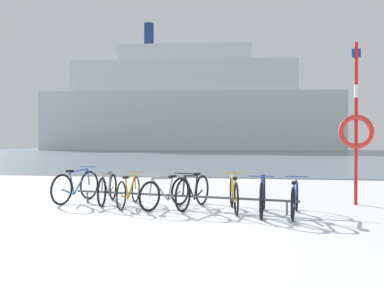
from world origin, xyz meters
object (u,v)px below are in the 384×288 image
(bicycle_1, at_px, (108,188))
(bicycle_6, at_px, (263,196))
(bicycle_0, at_px, (76,186))
(ferry_ship, at_px, (189,107))
(bicycle_2, at_px, (129,191))
(bicycle_4, at_px, (193,192))
(bicycle_3, at_px, (166,193))
(bicycle_7, at_px, (295,199))
(bicycle_5, at_px, (234,194))
(rescue_post, at_px, (356,128))

(bicycle_1, distance_m, bicycle_6, 3.73)
(bicycle_0, xyz_separation_m, ferry_ship, (-5.58, 54.57, 6.70))
(bicycle_2, distance_m, ferry_ship, 55.79)
(bicycle_4, bearing_deg, bicycle_1, 169.48)
(bicycle_2, distance_m, bicycle_4, 1.49)
(bicycle_1, height_order, bicycle_4, bicycle_4)
(bicycle_1, bearing_deg, bicycle_3, -17.67)
(bicycle_2, bearing_deg, bicycle_7, -10.10)
(bicycle_5, bearing_deg, bicycle_2, 172.15)
(bicycle_3, xyz_separation_m, bicycle_5, (1.50, -0.15, 0.02))
(bicycle_4, bearing_deg, rescue_post, 15.30)
(bicycle_0, relative_size, bicycle_3, 1.14)
(bicycle_7, bearing_deg, rescue_post, 44.97)
(bicycle_2, xyz_separation_m, bicycle_6, (2.98, -0.62, 0.03))
(bicycle_7, bearing_deg, bicycle_1, 167.43)
(bicycle_6, relative_size, ferry_ship, 0.04)
(bicycle_3, relative_size, rescue_post, 0.39)
(bicycle_6, bearing_deg, bicycle_0, 167.41)
(bicycle_5, distance_m, rescue_post, 3.36)
(bicycle_5, bearing_deg, bicycle_3, 174.36)
(bicycle_2, height_order, bicycle_4, bicycle_4)
(bicycle_1, xyz_separation_m, bicycle_2, (0.62, -0.30, -0.01))
(bicycle_6, height_order, ferry_ship, ferry_ship)
(bicycle_0, distance_m, bicycle_6, 4.54)
(bicycle_3, bearing_deg, bicycle_2, 168.50)
(rescue_post, bearing_deg, ferry_ship, 102.73)
(ferry_ship, bearing_deg, bicycle_0, -84.16)
(bicycle_7, height_order, ferry_ship, ferry_ship)
(bicycle_4, bearing_deg, bicycle_3, -171.47)
(bicycle_0, relative_size, rescue_post, 0.45)
(bicycle_1, relative_size, bicycle_3, 1.13)
(bicycle_7, bearing_deg, ferry_ship, 100.84)
(rescue_post, bearing_deg, bicycle_1, -173.95)
(bicycle_3, xyz_separation_m, ferry_ship, (-7.92, 55.12, 6.74))
(bicycle_1, height_order, bicycle_7, bicycle_1)
(bicycle_5, xyz_separation_m, ferry_ship, (-9.42, 55.26, 6.72))
(bicycle_7, relative_size, ferry_ship, 0.04)
(ferry_ship, bearing_deg, bicycle_7, -79.16)
(bicycle_6, bearing_deg, bicycle_2, 168.20)
(bicycle_3, relative_size, bicycle_4, 0.92)
(bicycle_5, xyz_separation_m, bicycle_6, (0.59, -0.29, 0.01))
(bicycle_1, distance_m, rescue_post, 6.01)
(bicycle_5, relative_size, bicycle_7, 0.98)
(bicycle_3, xyz_separation_m, bicycle_7, (2.72, -0.46, 0.00))
(bicycle_5, bearing_deg, bicycle_1, 168.19)
(bicycle_5, bearing_deg, bicycle_4, 165.22)
(bicycle_1, distance_m, bicycle_5, 3.09)
(ferry_ship, bearing_deg, rescue_post, -77.27)
(bicycle_2, relative_size, bicycle_5, 1.04)
(bicycle_5, relative_size, bicycle_6, 0.98)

